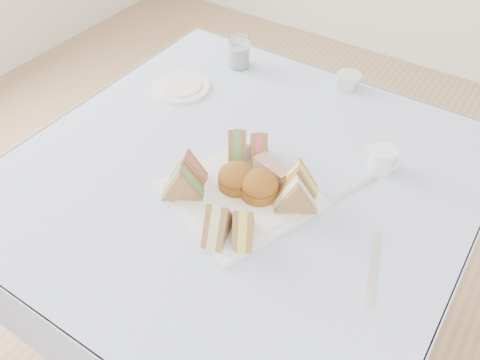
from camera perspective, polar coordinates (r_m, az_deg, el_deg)
The scene contains 21 objects.
floor at distance 1.77m, azimuth 0.02°, elevation -17.12°, with size 4.00×4.00×0.00m, color #9E7751.
table at distance 1.46m, azimuth 0.02°, elevation -10.03°, with size 0.90×0.90×0.74m, color brown.
tablecloth at distance 1.18m, azimuth 0.02°, elevation 0.74°, with size 1.02×1.02×0.01m, color #A1B6E5.
serving_plate at distance 1.12m, azimuth -0.00°, elevation -1.63°, with size 0.28×0.28×0.01m, color white.
sandwich_fl_a at distance 1.12m, azimuth -5.93°, elevation 1.56°, with size 0.09×0.04×0.08m, color olive, non-canonical shape.
sandwich_fl_b at distance 1.09m, azimuth -6.54°, elevation -0.11°, with size 0.09×0.04×0.08m, color olive, non-canonical shape.
sandwich_fr_a at distance 1.00m, azimuth 0.35°, elevation -4.92°, with size 0.09×0.04×0.08m, color olive, non-canonical shape.
sandwich_fr_b at distance 1.00m, azimuth -2.50°, elevation -4.43°, with size 0.09×0.04×0.08m, color olive, non-canonical shape.
sandwich_bl_a at distance 1.18m, azimuth -0.30°, elevation 4.22°, with size 0.09×0.04×0.08m, color olive, non-canonical shape.
sandwich_bl_b at distance 1.17m, azimuth 2.14°, elevation 3.91°, with size 0.08×0.04×0.08m, color olive, non-canonical shape.
sandwich_br_a at distance 1.06m, azimuth 6.29°, elevation -1.48°, with size 0.09×0.04×0.08m, color olive, non-canonical shape.
sandwich_br_b at distance 1.09m, azimuth 6.49°, elevation 0.34°, with size 0.09×0.04×0.08m, color olive, non-canonical shape.
scone_left at distance 1.11m, azimuth -0.40°, elevation 0.30°, with size 0.08×0.08×0.06m, color #8B4311.
scone_right at distance 1.09m, azimuth 2.23°, elevation -0.62°, with size 0.08×0.08×0.06m, color #8B4311.
pastry_slice at distance 1.13m, azimuth 3.66°, elevation 1.02°, with size 0.09×0.04×0.04m, color tan.
side_plate at distance 1.46m, azimuth -6.64°, elevation 10.33°, with size 0.16×0.16×0.01m, color white.
water_glass at distance 1.53m, azimuth -0.10°, elevation 14.14°, with size 0.06×0.06×0.09m, color white.
tea_strainer at distance 1.47m, azimuth 12.07°, elevation 10.73°, with size 0.07×0.07×0.04m, color silver.
knife at distance 1.03m, azimuth 14.73°, elevation -9.41°, with size 0.01×0.18×0.00m, color silver.
fork at distance 1.14m, azimuth 10.99°, elevation -1.99°, with size 0.01×0.16×0.00m, color silver.
creamer_jug at distance 1.22m, azimuth 15.70°, elevation 2.32°, with size 0.06×0.06×0.05m, color white.
Camera 1 is at (0.47, -0.72, 1.55)m, focal length 38.00 mm.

